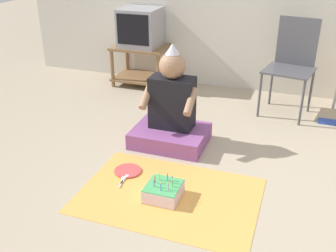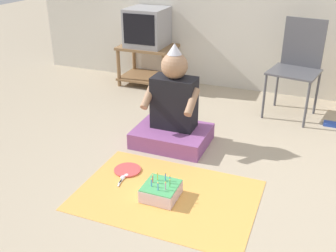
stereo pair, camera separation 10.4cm
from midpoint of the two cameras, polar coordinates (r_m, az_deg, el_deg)
The scene contains 10 objects.
ground_plane at distance 2.80m, azimuth 12.29°, elevation -10.54°, with size 16.00×16.00×0.00m, color tan.
tv_stand at distance 4.81m, azimuth -2.31°, elevation 9.35°, with size 0.65×0.48×0.47m.
tv at distance 4.72m, azimuth -2.38°, elevation 14.14°, with size 0.44×0.46×0.44m.
folding_chair at distance 4.09m, azimuth 19.05°, elevation 8.82°, with size 0.52×0.50×0.94m.
person_seated at distance 3.36m, azimuth 1.63°, elevation 1.80°, with size 0.63×0.49×0.87m.
party_cloth at distance 2.79m, azimuth 0.91°, elevation -9.98°, with size 1.24×0.86×0.01m.
birthday_cake at distance 2.74m, azimuth 0.07°, elevation -9.40°, with size 0.24×0.24×0.16m.
paper_plate at distance 3.06m, azimuth -4.93°, elevation -6.36°, with size 0.21×0.21×0.01m.
plastic_spoon_near at distance 2.98m, azimuth -5.22°, elevation -7.30°, with size 0.04×0.15×0.01m.
plastic_spoon_far at distance 2.96m, azimuth -5.66°, elevation -7.55°, with size 0.05×0.14×0.01m.
Camera 2 is at (0.33, -2.25, 1.62)m, focal length 42.00 mm.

